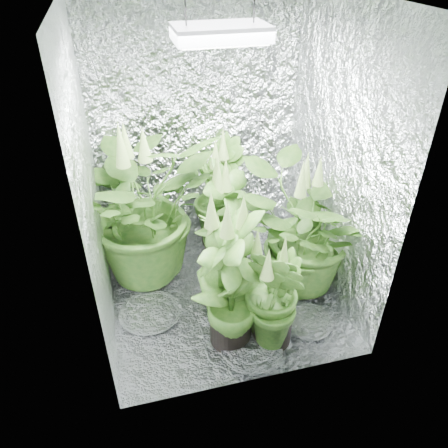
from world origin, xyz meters
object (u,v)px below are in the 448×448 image
grow_lamp (221,33)px  plant_b (229,224)px  plant_e (306,233)px  circulation_fan (292,252)px  plant_c (218,196)px  plant_f (231,282)px  plant_a (143,208)px  plant_g (275,296)px  plant_d (229,270)px

grow_lamp → plant_b: bearing=62.1°
plant_e → circulation_fan: 0.47m
plant_c → plant_e: size_ratio=0.95×
grow_lamp → plant_e: 1.44m
plant_e → plant_f: plant_f is taller
grow_lamp → circulation_fan: size_ratio=1.59×
plant_a → circulation_fan: size_ratio=4.31×
plant_a → plant_g: plant_a is taller
plant_c → plant_g: (0.08, -1.16, -0.07)m
plant_e → plant_g: (-0.37, -0.42, -0.13)m
plant_a → grow_lamp: bearing=-37.1°
plant_b → plant_a: bearing=166.0°
plant_b → plant_c: 0.42m
plant_d → plant_e: size_ratio=0.82×
plant_c → plant_d: 0.87m
plant_a → plant_c: plant_a is taller
plant_b → plant_g: size_ratio=1.18×
plant_e → plant_f: (-0.64, -0.36, -0.01)m
plant_b → plant_c: (0.01, 0.42, 0.00)m
plant_c → plant_f: bearing=-99.5°
grow_lamp → plant_c: 1.51m
plant_b → plant_e: plant_e is taller
circulation_fan → plant_a: bearing=148.9°
grow_lamp → plant_b: (0.12, 0.22, -1.36)m
plant_a → plant_e: size_ratio=1.26×
plant_e → plant_a: bearing=156.4°
plant_b → plant_g: plant_b is taller
plant_a → plant_e: plant_a is taller
plant_e → plant_f: 0.73m
plant_b → circulation_fan: 0.61m
plant_g → circulation_fan: bearing=59.6°
grow_lamp → circulation_fan: (0.62, 0.18, -1.69)m
plant_g → plant_f: bearing=166.0°
plant_b → circulation_fan: (0.51, -0.04, -0.33)m
plant_e → circulation_fan: plant_e is taller
plant_d → plant_f: 0.26m
plant_c → plant_f: 1.11m
plant_d → plant_f: bearing=-101.9°
grow_lamp → plant_f: grow_lamp is taller
plant_b → plant_e: 0.57m
plant_g → grow_lamp: bearing=112.0°
grow_lamp → plant_d: size_ratio=0.57×
grow_lamp → plant_a: 1.37m
plant_e → plant_g: 0.58m
plant_c → plant_f: size_ratio=0.93×
plant_a → plant_e: bearing=-23.6°
plant_b → grow_lamp: bearing=-117.9°
plant_f → plant_g: plant_f is taller
plant_a → plant_b: (0.61, -0.15, -0.14)m
plant_d → circulation_fan: plant_d is taller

